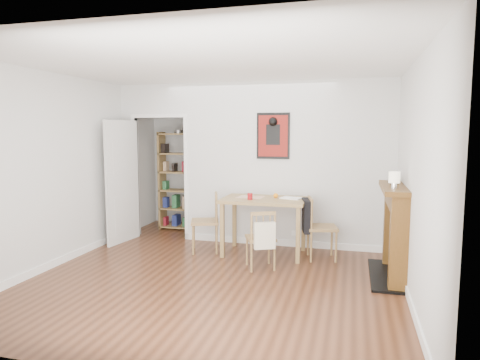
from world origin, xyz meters
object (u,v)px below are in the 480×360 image
(chair_left, at_px, (205,222))
(ceramic_jar_b, at_px, (396,179))
(chair_right, at_px, (321,227))
(dining_table, at_px, (264,205))
(mantel_lamp, at_px, (394,178))
(notebook, at_px, (291,198))
(orange_fruit, at_px, (276,196))
(fireplace, at_px, (396,229))
(chair_front, at_px, (261,239))
(ceramic_jar_a, at_px, (394,180))
(bookshelf, at_px, (180,181))
(red_glass, at_px, (250,196))

(chair_left, distance_m, ceramic_jar_b, 2.80)
(chair_right, bearing_deg, dining_table, 177.58)
(chair_left, xyz_separation_m, mantel_lamp, (2.62, -0.83, 0.83))
(notebook, bearing_deg, orange_fruit, 179.56)
(fireplace, bearing_deg, orange_fruit, 157.61)
(chair_front, bearing_deg, fireplace, 2.96)
(notebook, bearing_deg, ceramic_jar_a, -21.11)
(fireplace, height_order, notebook, fireplace)
(chair_right, bearing_deg, notebook, 163.59)
(orange_fruit, bearing_deg, chair_left, -169.87)
(bookshelf, bearing_deg, notebook, -26.94)
(chair_right, height_order, notebook, chair_right)
(fireplace, xyz_separation_m, ceramic_jar_b, (0.01, 0.35, 0.59))
(bookshelf, height_order, ceramic_jar_b, bookshelf)
(chair_front, relative_size, bookshelf, 0.44)
(orange_fruit, bearing_deg, mantel_lamp, -33.06)
(chair_left, relative_size, red_glass, 9.45)
(fireplace, bearing_deg, chair_left, 169.75)
(dining_table, distance_m, chair_right, 0.88)
(dining_table, xyz_separation_m, orange_fruit, (0.16, 0.10, 0.14))
(chair_front, bearing_deg, ceramic_jar_b, 14.54)
(chair_front, distance_m, red_glass, 0.76)
(chair_left, relative_size, notebook, 3.04)
(chair_front, distance_m, ceramic_jar_a, 1.87)
(chair_right, height_order, red_glass, red_glass)
(chair_front, height_order, red_glass, red_glass)
(notebook, xyz_separation_m, mantel_lamp, (1.33, -1.02, 0.44))
(fireplace, xyz_separation_m, mantel_lamp, (-0.07, -0.34, 0.67))
(chair_left, height_order, bookshelf, bookshelf)
(dining_table, xyz_separation_m, ceramic_jar_a, (1.76, -0.43, 0.48))
(notebook, height_order, ceramic_jar_b, ceramic_jar_b)
(dining_table, height_order, ceramic_jar_a, ceramic_jar_a)
(notebook, bearing_deg, chair_front, -111.31)
(red_glass, height_order, mantel_lamp, mantel_lamp)
(orange_fruit, relative_size, ceramic_jar_b, 0.79)
(dining_table, xyz_separation_m, red_glass, (-0.18, -0.15, 0.15))
(chair_front, bearing_deg, bookshelf, 135.74)
(dining_table, distance_m, fireplace, 1.89)
(fireplace, bearing_deg, bookshelf, 153.55)
(dining_table, height_order, chair_right, chair_right)
(ceramic_jar_a, bearing_deg, chair_left, 172.66)
(chair_left, distance_m, mantel_lamp, 2.87)
(bookshelf, bearing_deg, mantel_lamp, -31.11)
(ceramic_jar_a, bearing_deg, fireplace, -77.80)
(orange_fruit, bearing_deg, red_glass, -143.77)
(fireplace, distance_m, red_glass, 2.03)
(fireplace, height_order, mantel_lamp, mantel_lamp)
(notebook, bearing_deg, chair_left, -171.78)
(mantel_lamp, bearing_deg, red_glass, 157.84)
(chair_right, relative_size, bookshelf, 0.50)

